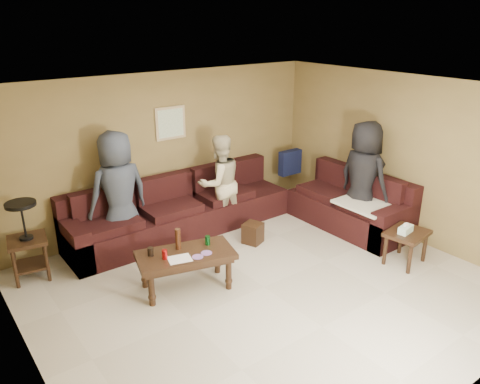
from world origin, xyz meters
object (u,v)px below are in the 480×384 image
Objects in this scene: person_left at (119,193)px; coffee_table at (185,258)px; side_table_right at (407,236)px; person_right at (363,178)px; end_table_left at (27,239)px; sectional_sofa at (243,212)px; person_middle at (220,183)px; waste_bin at (253,233)px.

coffee_table is at bearing 95.32° from person_left.
side_table_right is 1.24m from person_right.
end_table_left reaches higher than coffee_table.
person_middle is (-0.23, 0.32, 0.45)m from sectional_sofa.
person_right reaches higher than person_middle.
person_right is (0.33, 1.09, 0.49)m from side_table_right.
person_left is 1.16× the size of person_middle.
sectional_sofa reaches higher than waste_bin.
person_right is (3.12, -0.20, 0.48)m from coffee_table.
coffee_table is 3.07m from side_table_right.
end_table_left is 0.60× the size of person_left.
sectional_sofa is 2.56× the size of person_left.
sectional_sofa is at bearing -9.51° from end_table_left.
waste_bin is at bearing 126.64° from side_table_right.
person_right is at bearing -3.64° from coffee_table.
end_table_left is (-3.14, 0.53, 0.24)m from sectional_sofa.
person_right is (3.34, -1.65, -0.00)m from person_left.
person_right reaches higher than waste_bin.
waste_bin is 0.17× the size of person_left.
person_left is at bearing 98.58° from coffee_table.
person_middle is (-0.09, 0.76, 0.62)m from waste_bin.
sectional_sofa is 1.87m from coffee_table.
person_left reaches higher than waste_bin.
waste_bin is at bearing -108.34° from sectional_sofa.
waste_bin is (-1.32, 1.77, -0.26)m from side_table_right.
side_table_right is 2.05× the size of waste_bin.
person_right is at bearing 142.78° from person_middle.
waste_bin is at bearing 147.11° from person_left.
waste_bin is 0.18× the size of person_right.
waste_bin is at bearing 66.97° from person_right.
person_middle is at bearing 96.49° from waste_bin.
person_left is (1.30, 0.00, 0.34)m from end_table_left.
person_left is 1.01× the size of person_right.
side_table_right is at bearing -24.70° from coffee_table.
coffee_table reaches higher than side_table_right.
end_table_left is 5.11m from side_table_right.
end_table_left is at bearing 147.61° from side_table_right.
waste_bin is (2.99, -0.96, -0.41)m from end_table_left.
person_middle is (1.39, 1.24, 0.35)m from coffee_table.
waste_bin is 2.09m from person_left.
end_table_left is at bearing -1.52° from person_middle.
side_table_right is 4.10m from person_left.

